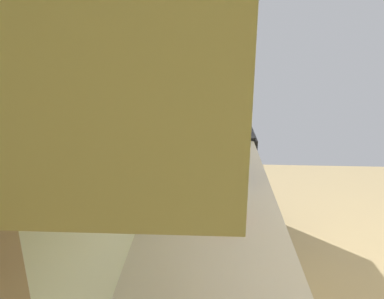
{
  "coord_description": "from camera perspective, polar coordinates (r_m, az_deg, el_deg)",
  "views": [
    {
      "loc": [
        -1.57,
        1.4,
        1.74
      ],
      "look_at": [
        -0.13,
        1.47,
        1.24
      ],
      "focal_mm": 33.48,
      "sensor_mm": 36.0,
      "label": 1
    }
  ],
  "objects": [
    {
      "name": "wall_back",
      "position": [
        1.67,
        -9.83,
        3.05
      ],
      "size": [
        3.75,
        0.12,
        2.57
      ],
      "primitive_type": "cube",
      "color": "beige",
      "rests_on": "ground_plane"
    },
    {
      "name": "microwave",
      "position": [
        2.04,
        2.5,
        -0.18
      ],
      "size": [
        0.45,
        0.4,
        0.3
      ],
      "color": "white",
      "rests_on": "counter_run"
    },
    {
      "name": "bowl",
      "position": [
        1.64,
        4.6,
        -10.19
      ],
      "size": [
        0.18,
        0.18,
        0.04
      ],
      "color": "#D84C47",
      "rests_on": "counter_run"
    },
    {
      "name": "oven_range",
      "position": [
        3.19,
        3.19,
        -4.4
      ],
      "size": [
        0.67,
        0.69,
        1.1
      ],
      "color": "black",
      "rests_on": "ground_plane"
    }
  ]
}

